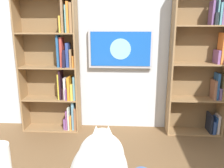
# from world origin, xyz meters

# --- Properties ---
(wall_back) EXTENTS (4.52, 0.06, 2.70)m
(wall_back) POSITION_xyz_m (0.00, -2.23, 1.35)
(wall_back) COLOR silver
(wall_back) RESTS_ON ground
(bookshelf_left) EXTENTS (0.80, 0.28, 2.12)m
(bookshelf_left) POSITION_xyz_m (-1.18, -2.07, 1.09)
(bookshelf_left) COLOR #937047
(bookshelf_left) RESTS_ON ground
(bookshelf_right) EXTENTS (0.87, 0.28, 1.99)m
(bookshelf_right) POSITION_xyz_m (0.97, -2.06, 0.98)
(bookshelf_right) COLOR #937047
(bookshelf_right) RESTS_ON ground
(wall_mounted_tv) EXTENTS (0.95, 0.07, 0.57)m
(wall_mounted_tv) POSITION_xyz_m (0.03, -2.15, 1.26)
(wall_mounted_tv) COLOR #B7B7BC
(cat) EXTENTS (0.28, 0.61, 0.34)m
(cat) POSITION_xyz_m (0.08, 0.23, 0.89)
(cat) COLOR white
(cat) RESTS_ON desk
(paper_towel_roll) EXTENTS (0.11, 0.11, 0.25)m
(paper_towel_roll) POSITION_xyz_m (0.62, 0.18, 0.85)
(paper_towel_roll) COLOR white
(paper_towel_roll) RESTS_ON desk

